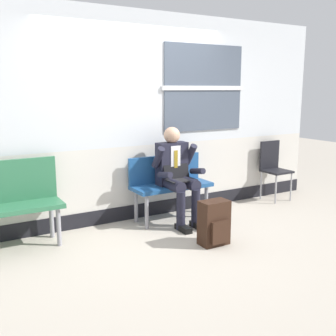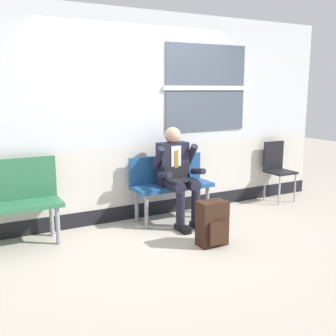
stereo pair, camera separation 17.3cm
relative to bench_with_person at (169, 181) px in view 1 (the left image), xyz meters
The scene contains 7 objects.
ground_plane 0.73m from the bench_with_person, 132.17° to the right, with size 18.00×18.00×0.00m, color #B2A899.
station_wall 0.93m from the bench_with_person, 139.45° to the left, with size 6.03×0.16×2.68m.
bench_with_person is the anchor object (origin of this frame).
bench_empty 2.05m from the bench_with_person, behind, with size 1.18×0.42×0.95m.
person_seated 0.24m from the bench_with_person, 90.00° to the right, with size 0.57×0.70×1.23m.
backpack 1.09m from the bench_with_person, 92.26° to the right, with size 0.32×0.24×0.50m.
folding_chair 1.90m from the bench_with_person, ahead, with size 0.38×0.38×0.91m.
Camera 1 is at (-2.30, -4.11, 1.71)m, focal length 43.33 mm.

